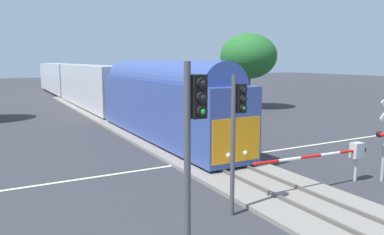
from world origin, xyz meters
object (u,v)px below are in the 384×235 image
Objects in this scene: crossing_gate_near at (345,153)px; maple_right_background at (248,56)px; traffic_signal_median at (237,123)px; traffic_signal_far_side at (217,85)px; commuter_train at (91,84)px; traffic_signal_near_left at (193,141)px.

crossing_gate_near is 0.76× the size of maple_right_background.
traffic_signal_median is 17.88m from traffic_signal_far_side.
traffic_signal_near_left is at bearing -99.92° from commuter_train.
commuter_train is at bearing 96.00° from crossing_gate_near.
maple_right_background is (9.69, 8.76, 2.46)m from traffic_signal_far_side.
maple_right_background reaches higher than traffic_signal_median.
maple_right_background reaches higher than crossing_gate_near.
crossing_gate_near is 1.25× the size of traffic_signal_far_side.
maple_right_background is (22.11, 27.39, 2.24)m from traffic_signal_near_left.
commuter_train reaches higher than traffic_signal_median.
traffic_signal_far_side is 13.30m from maple_right_background.
maple_right_background is at bearing 42.10° from traffic_signal_far_side.
traffic_signal_median is at bearing -120.04° from traffic_signal_far_side.
maple_right_background reaches higher than traffic_signal_near_left.
traffic_signal_near_left reaches higher than traffic_signal_median.
crossing_gate_near is at bearing -100.20° from traffic_signal_far_side.
traffic_signal_near_left is 35.27m from maple_right_background.
maple_right_background is (18.64, 24.23, 2.56)m from traffic_signal_median.
traffic_signal_near_left is (-9.72, -3.67, 2.27)m from crossing_gate_near.
commuter_train is at bearing 151.13° from maple_right_background.
commuter_train is 12.03× the size of traffic_signal_far_side.
maple_right_background is (12.39, 23.73, 4.51)m from crossing_gate_near.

